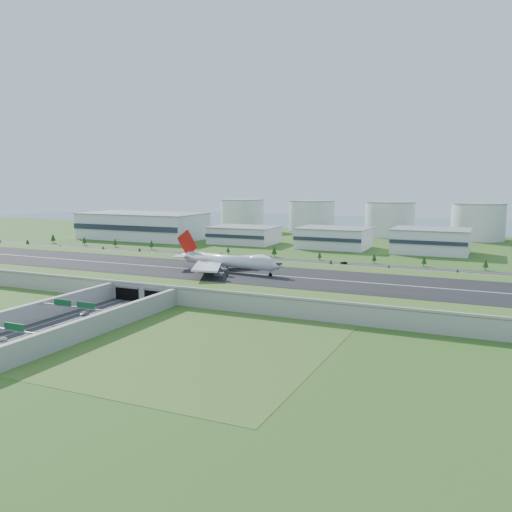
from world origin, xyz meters
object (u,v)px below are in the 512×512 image
at_px(car_1, 1,339).
at_px(car_4, 130,252).
at_px(car_5, 344,263).
at_px(fuel_tank_a, 242,215).
at_px(car_0, 84,313).
at_px(car_2, 123,314).
at_px(boeing_747, 228,261).
at_px(car_7, 191,254).

bearing_deg(car_1, car_4, 136.31).
bearing_deg(car_5, fuel_tank_a, -122.85).
relative_size(car_0, car_2, 0.89).
distance_m(boeing_747, car_7, 132.11).
distance_m(fuel_tank_a, boeing_747, 339.02).
relative_size(fuel_tank_a, car_0, 10.16).
bearing_deg(car_5, car_7, -72.24).
height_order(car_1, car_5, car_5).
height_order(boeing_747, car_2, boeing_747).
height_order(fuel_tank_a, car_1, fuel_tank_a).
relative_size(car_1, car_4, 0.90).
bearing_deg(car_1, car_2, 91.15).
bearing_deg(car_1, boeing_747, 97.37).
height_order(fuel_tank_a, car_0, fuel_tank_a).
relative_size(car_1, car_2, 0.73).
distance_m(fuel_tank_a, car_0, 407.90).
relative_size(car_1, car_5, 0.81).
bearing_deg(boeing_747, fuel_tank_a, 122.61).
xyz_separation_m(fuel_tank_a, car_0, (112.77, -391.65, -16.54)).
height_order(boeing_747, car_1, boeing_747).
bearing_deg(car_2, fuel_tank_a, -82.55).
xyz_separation_m(car_0, car_7, (-57.02, 183.69, -0.02)).
distance_m(car_0, car_1, 42.29).
height_order(car_0, car_5, car_0).
relative_size(boeing_747, car_5, 14.15).
bearing_deg(fuel_tank_a, car_7, -74.99).
relative_size(fuel_tank_a, car_5, 10.00).
relative_size(car_0, car_4, 1.10).
bearing_deg(boeing_747, car_7, 138.19).
xyz_separation_m(car_0, car_2, (15.86, 6.42, -0.07)).
bearing_deg(car_0, fuel_tank_a, 92.93).
bearing_deg(car_5, car_2, 1.32).
bearing_deg(boeing_747, car_4, 154.78).
xyz_separation_m(car_1, car_4, (-104.66, 213.01, 0.10)).
distance_m(car_5, car_7, 121.29).
distance_m(car_1, car_4, 237.33).
xyz_separation_m(car_1, car_2, (16.76, 48.70, 0.10)).
bearing_deg(car_1, car_0, 108.91).
bearing_deg(car_5, car_0, -2.65).
xyz_separation_m(fuel_tank_a, car_1, (111.86, -433.93, -16.71)).
height_order(car_1, car_7, car_7).
relative_size(boeing_747, car_4, 15.78).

